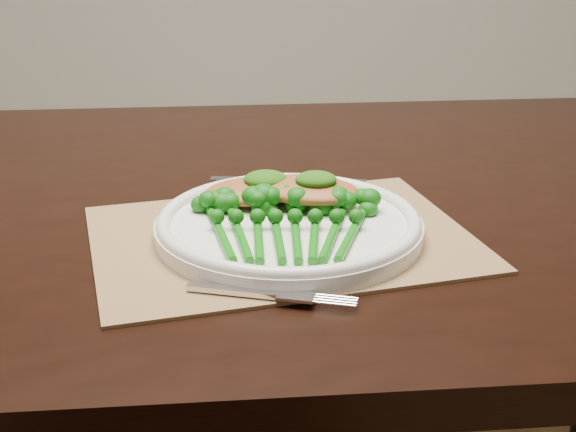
{
  "coord_description": "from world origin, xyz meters",
  "views": [
    {
      "loc": [
        -0.05,
        -1.08,
        1.09
      ],
      "look_at": [
        -0.03,
        -0.29,
        0.78
      ],
      "focal_mm": 50.0,
      "sensor_mm": 36.0,
      "label": 1
    }
  ],
  "objects_px": {
    "placemat": "(282,238)",
    "dinner_plate": "(289,224)",
    "broccolini_bundle": "(286,233)",
    "chicken_fillet_left": "(254,191)"
  },
  "relations": [
    {
      "from": "dinner_plate",
      "to": "broccolini_bundle",
      "type": "xyz_separation_m",
      "value": [
        -0.0,
        -0.04,
        0.01
      ]
    },
    {
      "from": "placemat",
      "to": "broccolini_bundle",
      "type": "distance_m",
      "value": 0.05
    },
    {
      "from": "placemat",
      "to": "dinner_plate",
      "type": "height_order",
      "value": "dinner_plate"
    },
    {
      "from": "chicken_fillet_left",
      "to": "placemat",
      "type": "bearing_deg",
      "value": -79.7
    },
    {
      "from": "chicken_fillet_left",
      "to": "dinner_plate",
      "type": "bearing_deg",
      "value": -73.51
    },
    {
      "from": "placemat",
      "to": "broccolini_bundle",
      "type": "relative_size",
      "value": 2.23
    },
    {
      "from": "placemat",
      "to": "dinner_plate",
      "type": "distance_m",
      "value": 0.02
    },
    {
      "from": "dinner_plate",
      "to": "placemat",
      "type": "bearing_deg",
      "value": -167.0
    },
    {
      "from": "placemat",
      "to": "dinner_plate",
      "type": "relative_size",
      "value": 1.39
    },
    {
      "from": "placemat",
      "to": "broccolini_bundle",
      "type": "xyz_separation_m",
      "value": [
        0.0,
        -0.04,
        0.02
      ]
    }
  ]
}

